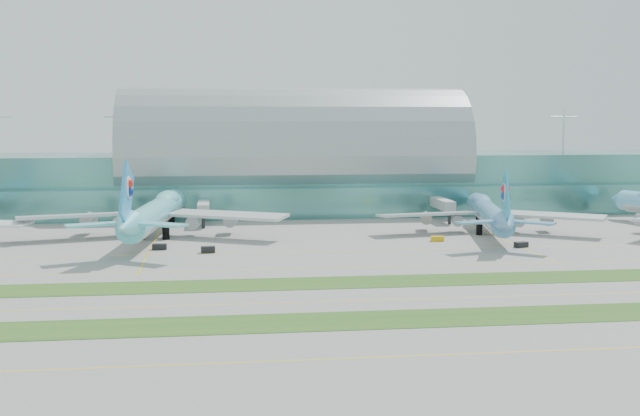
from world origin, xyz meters
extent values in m
plane|color=gray|center=(0.00, 0.00, 0.00)|extent=(700.00, 700.00, 0.00)
cube|color=#3D7A75|center=(0.00, 130.00, 10.00)|extent=(340.00, 42.00, 20.00)
cube|color=#3D7A75|center=(0.00, 106.00, 5.00)|extent=(340.00, 8.00, 10.00)
ellipsoid|color=#9EA5A8|center=(0.00, 130.00, 20.00)|extent=(340.00, 46.20, 16.17)
cylinder|color=white|center=(0.00, 130.00, 28.00)|extent=(0.80, 0.80, 16.00)
cube|color=#B2B7B7|center=(-31.00, 95.00, 5.50)|extent=(3.50, 22.00, 3.00)
cylinder|color=black|center=(-31.00, 85.00, 2.00)|extent=(1.00, 1.00, 4.00)
cube|color=#B2B7B7|center=(44.00, 95.00, 5.50)|extent=(3.50, 22.00, 3.00)
cylinder|color=black|center=(44.00, 85.00, 2.00)|extent=(1.00, 1.00, 4.00)
cube|color=#2D591E|center=(0.00, -28.00, 0.04)|extent=(420.00, 12.00, 0.08)
cube|color=#2D591E|center=(0.00, 2.00, 0.04)|extent=(420.00, 12.00, 0.08)
cube|color=yellow|center=(0.00, -48.00, 0.01)|extent=(420.00, 0.35, 0.01)
cube|color=yellow|center=(0.00, -14.00, 0.01)|extent=(420.00, 0.35, 0.01)
cube|color=yellow|center=(0.00, 18.00, 0.01)|extent=(420.00, 0.35, 0.01)
cube|color=yellow|center=(0.00, 40.00, 0.01)|extent=(420.00, 0.35, 0.01)
cylinder|color=#67D7E3|center=(-43.48, 69.41, 6.74)|extent=(13.76, 68.80, 6.85)
ellipsoid|color=#67D7E3|center=(-41.53, 88.47, 8.62)|extent=(8.58, 21.36, 4.88)
cone|color=#67D7E3|center=(-39.73, 106.09, 6.74)|extent=(7.37, 6.19, 6.85)
cone|color=#67D7E3|center=(-47.40, 30.96, 8.06)|extent=(7.48, 10.55, 6.50)
cube|color=silver|center=(-63.47, 69.23, 6.29)|extent=(34.13, 17.21, 1.35)
cylinder|color=#9A9EA2|center=(-57.93, 74.65, 3.97)|extent=(4.35, 6.42, 3.75)
cube|color=silver|center=(-23.93, 65.19, 6.29)|extent=(33.17, 22.82, 1.35)
cylinder|color=#9A9EA2|center=(-28.27, 71.63, 3.97)|extent=(4.35, 6.42, 3.75)
cube|color=#3299E1|center=(-47.18, 33.16, 15.02)|extent=(2.13, 14.50, 15.92)
cylinder|color=silver|center=(-47.07, 34.26, 16.67)|extent=(1.53, 5.37, 5.30)
cylinder|color=black|center=(-40.84, 95.28, 1.66)|extent=(1.99, 1.99, 3.31)
cylinder|color=black|center=(-47.22, 65.35, 1.66)|extent=(1.99, 1.99, 3.31)
cylinder|color=black|center=(-40.63, 64.68, 1.66)|extent=(1.99, 1.99, 3.31)
cylinder|color=#5B9BC8|center=(49.42, 65.21, 5.84)|extent=(17.91, 59.33, 5.94)
ellipsoid|color=#5B9BC8|center=(52.81, 81.48, 7.47)|extent=(9.20, 18.82, 4.23)
cone|color=#5B9BC8|center=(55.93, 96.52, 5.84)|extent=(6.79, 5.90, 5.94)
cone|color=#5B9BC8|center=(42.59, 32.40, 6.99)|extent=(7.28, 9.59, 5.64)
cube|color=#B9BDC0|center=(32.16, 66.84, 5.46)|extent=(29.55, 12.21, 1.17)
cylinder|color=gray|center=(37.43, 71.03, 3.45)|extent=(4.26, 5.82, 3.26)
cube|color=#B9BDC0|center=(65.90, 59.82, 5.46)|extent=(27.89, 21.96, 1.17)
cylinder|color=gray|center=(62.74, 65.76, 3.45)|extent=(4.26, 5.82, 3.26)
cube|color=#2DA6CA|center=(42.98, 34.27, 13.02)|extent=(3.13, 12.44, 13.80)
cylinder|color=silver|center=(43.18, 35.21, 14.46)|extent=(1.78, 4.68, 4.60)
cylinder|color=black|center=(54.02, 87.29, 1.44)|extent=(1.72, 1.72, 2.87)
cylinder|color=black|center=(45.83, 62.04, 1.44)|extent=(1.72, 1.72, 2.87)
cylinder|color=black|center=(51.45, 60.87, 1.44)|extent=(1.72, 1.72, 2.87)
cone|color=#6BC1EB|center=(102.37, 92.45, 6.29)|extent=(7.66, 6.86, 6.40)
cube|color=black|center=(-41.14, 47.51, 0.73)|extent=(3.56, 1.91, 1.46)
cube|color=black|center=(-29.14, 41.28, 0.79)|extent=(3.48, 2.11, 1.58)
cube|color=#E2A70D|center=(31.07, 52.29, 0.67)|extent=(3.49, 2.05, 1.34)
cube|color=black|center=(49.36, 39.78, 0.68)|extent=(3.80, 2.85, 1.36)
camera|label=1|loc=(-26.40, -152.35, 32.35)|focal=45.00mm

